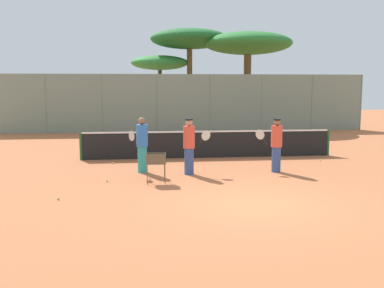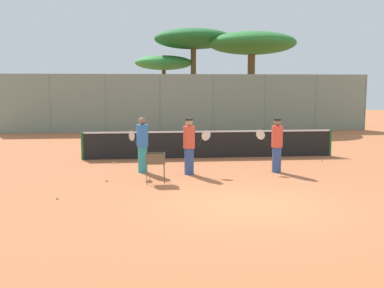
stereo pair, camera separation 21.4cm
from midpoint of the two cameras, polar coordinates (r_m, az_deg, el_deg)
ground_plane at (r=10.87m, az=7.33°, el=-7.71°), size 80.00×80.00×0.00m
tennis_net at (r=17.67m, az=1.76°, el=0.04°), size 9.95×0.10×1.07m
back_fence at (r=27.54m, az=-1.32°, el=5.20°), size 22.97×0.08×3.52m
tree_0 at (r=30.50m, az=6.90°, el=12.43°), size 5.82×5.82×6.32m
tree_1 at (r=31.25m, az=-0.52°, el=13.08°), size 5.32×5.32×6.64m
tree_2 at (r=31.71m, az=-4.30°, el=10.17°), size 3.99×3.99×4.90m
player_white_outfit at (r=14.30m, az=-0.77°, el=-0.19°), size 0.93×0.37×1.80m
player_red_cap at (r=14.94m, az=10.24°, el=-0.04°), size 0.88×0.46×1.77m
player_yellow_shirt at (r=14.72m, az=-6.78°, el=-0.04°), size 0.64×0.80×1.81m
ball_cart at (r=13.09m, az=-5.12°, el=-2.16°), size 0.56×0.41×0.88m
tennis_ball_0 at (r=16.59m, az=-10.38°, el=-2.40°), size 0.07×0.07×0.07m
tennis_ball_1 at (r=11.78m, az=-17.12°, el=-6.64°), size 0.07×0.07×0.07m
tennis_ball_2 at (r=17.60m, az=15.66°, el=-1.99°), size 0.07×0.07×0.07m
tennis_ball_3 at (r=13.57m, az=-11.21°, el=-4.60°), size 0.07×0.07×0.07m
parked_car at (r=29.48m, az=-5.86°, el=3.18°), size 4.20×1.70×1.60m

